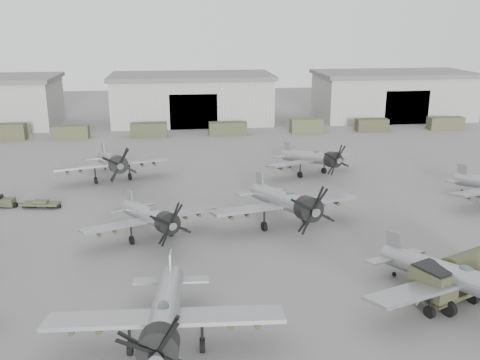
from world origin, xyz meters
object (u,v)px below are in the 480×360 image
object	(u,v)px
aircraft_mid_1	(151,217)
aircraft_near_2	(457,278)
aircraft_near_1	(165,315)
aircraft_far_1	(313,158)
fuel_tanker	(462,272)
tug_trailer	(19,203)
aircraft_mid_2	(287,202)
aircraft_far_0	(112,162)

from	to	relation	value
aircraft_mid_1	aircraft_near_2	bearing A→B (deg)	-59.17
aircraft_near_1	aircraft_mid_1	distance (m)	16.53
aircraft_near_2	aircraft_far_1	bearing A→B (deg)	72.42
fuel_tanker	tug_trailer	xyz separation A→B (m)	(-34.80, 22.23, -1.30)
aircraft_near_2	aircraft_mid_2	distance (m)	17.29
aircraft_mid_1	fuel_tanker	size ratio (longest dim) A/B	1.37
aircraft_far_1	aircraft_far_0	bearing A→B (deg)	156.12
aircraft_near_2	fuel_tanker	world-z (taller)	aircraft_near_2
aircraft_near_1	aircraft_mid_2	xyz separation A→B (m)	(10.51, 17.86, 0.06)
aircraft_mid_2	aircraft_far_0	world-z (taller)	aircraft_mid_2
aircraft_near_2	aircraft_mid_1	world-z (taller)	aircraft_near_2
aircraft_near_1	aircraft_near_2	xyz separation A→B (m)	(18.39, 2.46, -0.09)
aircraft_mid_2	aircraft_far_1	distance (m)	17.54
aircraft_near_2	aircraft_far_1	world-z (taller)	aircraft_near_2
aircraft_near_1	tug_trailer	size ratio (longest dim) A/B	2.09
aircraft_mid_1	fuel_tanker	distance (m)	24.47
aircraft_mid_1	tug_trailer	bearing A→B (deg)	119.60
aircraft_near_1	aircraft_mid_2	distance (m)	20.72
aircraft_mid_1	aircraft_far_1	bearing A→B (deg)	19.71
aircraft_mid_1	fuel_tanker	world-z (taller)	aircraft_mid_1
aircraft_mid_1	aircraft_far_0	xyz separation A→B (m)	(-5.12, 17.85, 0.24)
aircraft_near_2	aircraft_mid_2	size ratio (longest dim) A/B	0.93
aircraft_mid_2	tug_trailer	size ratio (longest dim) A/B	2.15
aircraft_near_2	aircraft_far_0	bearing A→B (deg)	108.16
aircraft_far_0	aircraft_far_1	size ratio (longest dim) A/B	1.11
aircraft_mid_1	fuel_tanker	xyz separation A→B (m)	(21.22, -12.17, -0.36)
fuel_tanker	aircraft_mid_2	bearing A→B (deg)	99.89
aircraft_near_2	aircraft_far_0	distance (m)	40.44
aircraft_near_1	aircraft_mid_2	world-z (taller)	aircraft_mid_2
aircraft_near_1	aircraft_near_2	world-z (taller)	aircraft_near_1
aircraft_near_1	tug_trailer	bearing A→B (deg)	122.48
aircraft_mid_1	aircraft_mid_2	xyz separation A→B (m)	(11.92, 1.39, 0.37)
aircraft_mid_1	aircraft_mid_2	distance (m)	12.00
aircraft_mid_2	fuel_tanker	bearing A→B (deg)	-69.51
aircraft_near_2	tug_trailer	bearing A→B (deg)	124.33
aircraft_near_1	fuel_tanker	world-z (taller)	aircraft_near_1
aircraft_mid_1	aircraft_far_0	bearing A→B (deg)	82.14
aircraft_far_1	aircraft_mid_1	bearing A→B (deg)	-159.77
aircraft_near_1	aircraft_far_0	distance (m)	34.93
aircraft_mid_2	aircraft_near_2	bearing A→B (deg)	-76.89
aircraft_near_1	fuel_tanker	size ratio (longest dim) A/B	1.60
aircraft_near_2	aircraft_far_1	size ratio (longest dim) A/B	1.09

